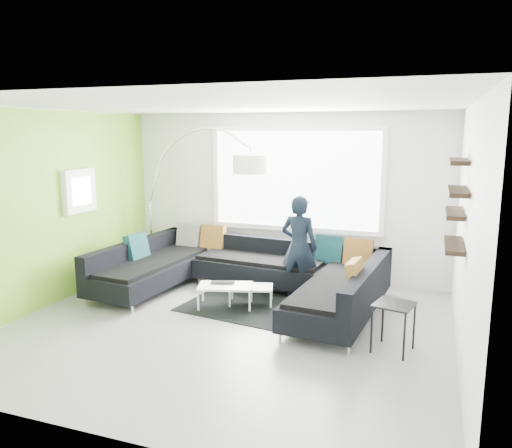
{
  "coord_description": "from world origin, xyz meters",
  "views": [
    {
      "loc": [
        2.39,
        -5.6,
        2.49
      ],
      "look_at": [
        0.06,
        0.9,
        1.21
      ],
      "focal_mm": 35.0,
      "sensor_mm": 36.0,
      "label": 1
    }
  ],
  "objects_px": {
    "person": "(299,247)",
    "laptop": "(223,283)",
    "arc_lamp": "(150,202)",
    "sectional_sofa": "(240,275)",
    "coffee_table": "(238,295)",
    "side_table": "(393,327)"
  },
  "relations": [
    {
      "from": "sectional_sofa",
      "to": "coffee_table",
      "type": "xyz_separation_m",
      "value": [
        0.07,
        -0.23,
        -0.22
      ]
    },
    {
      "from": "side_table",
      "to": "person",
      "type": "relative_size",
      "value": 0.36
    },
    {
      "from": "arc_lamp",
      "to": "person",
      "type": "distance_m",
      "value": 2.89
    },
    {
      "from": "laptop",
      "to": "side_table",
      "type": "bearing_deg",
      "value": -36.34
    },
    {
      "from": "coffee_table",
      "to": "person",
      "type": "bearing_deg",
      "value": 27.04
    },
    {
      "from": "person",
      "to": "laptop",
      "type": "relative_size",
      "value": 3.88
    },
    {
      "from": "sectional_sofa",
      "to": "side_table",
      "type": "relative_size",
      "value": 7.39
    },
    {
      "from": "coffee_table",
      "to": "side_table",
      "type": "bearing_deg",
      "value": -36.63
    },
    {
      "from": "sectional_sofa",
      "to": "person",
      "type": "height_order",
      "value": "person"
    },
    {
      "from": "person",
      "to": "arc_lamp",
      "type": "bearing_deg",
      "value": -1.78
    },
    {
      "from": "sectional_sofa",
      "to": "side_table",
      "type": "xyz_separation_m",
      "value": [
        2.3,
        -1.05,
        -0.1
      ]
    },
    {
      "from": "sectional_sofa",
      "to": "person",
      "type": "bearing_deg",
      "value": 34.92
    },
    {
      "from": "sectional_sofa",
      "to": "arc_lamp",
      "type": "relative_size",
      "value": 1.64
    },
    {
      "from": "person",
      "to": "side_table",
      "type": "bearing_deg",
      "value": 141.79
    },
    {
      "from": "arc_lamp",
      "to": "laptop",
      "type": "distance_m",
      "value": 2.42
    },
    {
      "from": "side_table",
      "to": "arc_lamp",
      "type": "bearing_deg",
      "value": 156.15
    },
    {
      "from": "laptop",
      "to": "arc_lamp",
      "type": "bearing_deg",
      "value": 128.2
    },
    {
      "from": "arc_lamp",
      "to": "laptop",
      "type": "bearing_deg",
      "value": -17.4
    },
    {
      "from": "arc_lamp",
      "to": "person",
      "type": "height_order",
      "value": "arc_lamp"
    },
    {
      "from": "coffee_table",
      "to": "side_table",
      "type": "height_order",
      "value": "side_table"
    },
    {
      "from": "person",
      "to": "laptop",
      "type": "bearing_deg",
      "value": 46.63
    },
    {
      "from": "arc_lamp",
      "to": "side_table",
      "type": "height_order",
      "value": "arc_lamp"
    }
  ]
}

